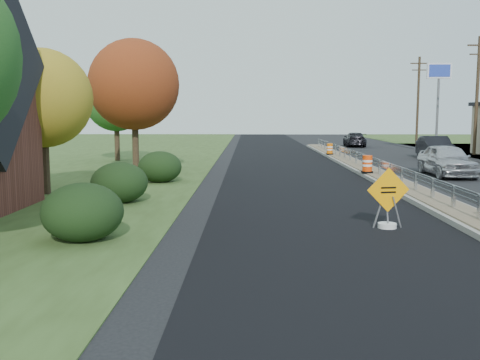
{
  "coord_description": "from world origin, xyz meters",
  "views": [
    {
      "loc": [
        -6.73,
        -19.45,
        3.24
      ],
      "look_at": [
        -7.02,
        -1.96,
        1.1
      ],
      "focal_mm": 40.0,
      "sensor_mm": 36.0,
      "label": 1
    }
  ],
  "objects_px": {
    "car_silver": "(447,160)",
    "car_dark_mid": "(435,148)",
    "caution_sign": "(388,213)",
    "car_dark_far": "(355,140)",
    "barrel_median_far": "(330,149)",
    "barrel_shoulder_mid": "(444,151)",
    "barrel_median_mid": "(367,164)"
  },
  "relations": [
    {
      "from": "barrel_median_mid",
      "to": "barrel_median_far",
      "type": "height_order",
      "value": "barrel_median_mid"
    },
    {
      "from": "car_silver",
      "to": "caution_sign",
      "type": "bearing_deg",
      "value": -115.21
    },
    {
      "from": "car_silver",
      "to": "car_dark_far",
      "type": "height_order",
      "value": "car_silver"
    },
    {
      "from": "barrel_shoulder_mid",
      "to": "car_silver",
      "type": "bearing_deg",
      "value": -109.4
    },
    {
      "from": "caution_sign",
      "to": "car_silver",
      "type": "bearing_deg",
      "value": 53.21
    },
    {
      "from": "car_dark_mid",
      "to": "car_dark_far",
      "type": "xyz_separation_m",
      "value": [
        -2.88,
        15.44,
        -0.12
      ]
    },
    {
      "from": "barrel_median_far",
      "to": "car_dark_mid",
      "type": "xyz_separation_m",
      "value": [
        7.55,
        -1.31,
        0.21
      ]
    },
    {
      "from": "caution_sign",
      "to": "car_dark_far",
      "type": "relative_size",
      "value": 0.35
    },
    {
      "from": "caution_sign",
      "to": "car_dark_mid",
      "type": "distance_m",
      "value": 26.32
    },
    {
      "from": "barrel_median_far",
      "to": "barrel_shoulder_mid",
      "type": "height_order",
      "value": "barrel_median_far"
    },
    {
      "from": "caution_sign",
      "to": "barrel_shoulder_mid",
      "type": "bearing_deg",
      "value": 56.45
    },
    {
      "from": "car_silver",
      "to": "car_dark_mid",
      "type": "xyz_separation_m",
      "value": [
        3.2,
        11.08,
        -0.01
      ]
    },
    {
      "from": "car_dark_far",
      "to": "barrel_median_far",
      "type": "bearing_deg",
      "value": 76.84
    },
    {
      "from": "caution_sign",
      "to": "barrel_median_far",
      "type": "bearing_deg",
      "value": 74.43
    },
    {
      "from": "barrel_median_mid",
      "to": "car_silver",
      "type": "bearing_deg",
      "value": 8.49
    },
    {
      "from": "car_silver",
      "to": "car_dark_mid",
      "type": "bearing_deg",
      "value": 74.78
    },
    {
      "from": "caution_sign",
      "to": "car_dark_far",
      "type": "height_order",
      "value": "caution_sign"
    },
    {
      "from": "caution_sign",
      "to": "car_dark_mid",
      "type": "relative_size",
      "value": 0.34
    },
    {
      "from": "caution_sign",
      "to": "barrel_median_far",
      "type": "relative_size",
      "value": 2.09
    },
    {
      "from": "car_dark_mid",
      "to": "car_dark_far",
      "type": "bearing_deg",
      "value": 105.72
    },
    {
      "from": "caution_sign",
      "to": "car_dark_far",
      "type": "distance_m",
      "value": 40.47
    },
    {
      "from": "barrel_median_far",
      "to": "car_silver",
      "type": "relative_size",
      "value": 0.17
    },
    {
      "from": "barrel_median_mid",
      "to": "car_dark_mid",
      "type": "distance_m",
      "value": 13.95
    },
    {
      "from": "barrel_median_far",
      "to": "car_silver",
      "type": "bearing_deg",
      "value": -70.66
    },
    {
      "from": "car_dark_mid",
      "to": "car_dark_far",
      "type": "distance_m",
      "value": 15.71
    },
    {
      "from": "car_dark_mid",
      "to": "caution_sign",
      "type": "bearing_deg",
      "value": -106.61
    },
    {
      "from": "barrel_shoulder_mid",
      "to": "caution_sign",
      "type": "bearing_deg",
      "value": -112.88
    },
    {
      "from": "car_silver",
      "to": "car_dark_mid",
      "type": "distance_m",
      "value": 11.53
    },
    {
      "from": "barrel_shoulder_mid",
      "to": "car_dark_mid",
      "type": "xyz_separation_m",
      "value": [
        -1.4,
        -1.98,
        0.38
      ]
    },
    {
      "from": "caution_sign",
      "to": "barrel_shoulder_mid",
      "type": "distance_m",
      "value": 28.68
    },
    {
      "from": "barrel_shoulder_mid",
      "to": "car_dark_mid",
      "type": "height_order",
      "value": "car_dark_mid"
    },
    {
      "from": "caution_sign",
      "to": "car_silver",
      "type": "xyz_separation_m",
      "value": [
        6.55,
        13.37,
        0.41
      ]
    }
  ]
}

